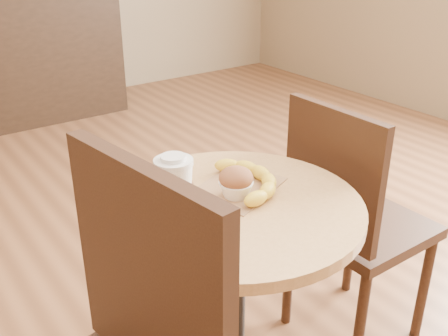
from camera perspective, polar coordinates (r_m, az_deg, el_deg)
name	(u,v)px	position (r m, az deg, el deg)	size (l,w,h in m)	color
cafe_table	(233,280)	(1.43, 0.96, -12.09)	(0.65, 0.65, 0.75)	black
chair_right	(351,219)	(1.79, 13.66, -5.43)	(0.40, 0.40, 0.90)	#351F12
kraft_bag	(237,188)	(1.37, 1.41, -2.15)	(0.24, 0.18, 0.00)	#956C48
coffee_cup	(175,189)	(1.23, -5.41, -2.27)	(0.09, 0.09, 0.15)	silver
muffin	(236,182)	(1.31, 1.31, -1.58)	(0.09, 0.09, 0.08)	white
banana	(247,179)	(1.38, 2.55, -1.18)	(0.17, 0.27, 0.04)	yellow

